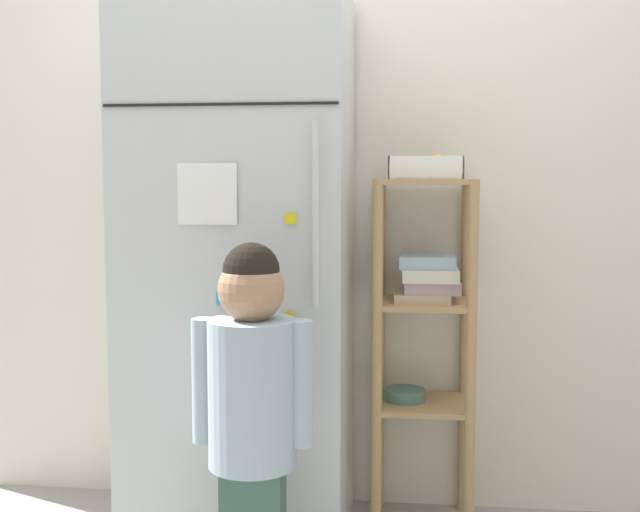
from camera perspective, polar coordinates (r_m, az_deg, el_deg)
kitchen_wall_back at (r=2.86m, az=0.60°, el=4.72°), size 2.75×0.03×2.32m
refrigerator at (r=2.61m, az=-5.79°, el=-0.86°), size 0.72×0.60×1.82m
child_standing at (r=2.15m, az=-4.98°, el=-9.88°), size 0.33×0.25×1.03m
pantry_shelf_unit at (r=2.69m, az=7.59°, el=-4.46°), size 0.34×0.32×1.20m
fruit_bin at (r=2.65m, az=7.92°, el=6.35°), size 0.25×0.19×0.08m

